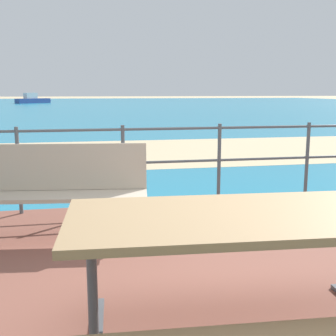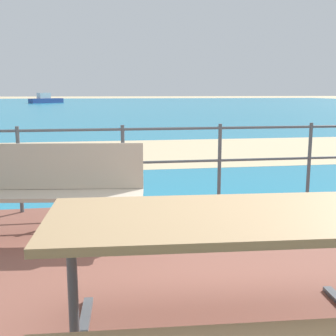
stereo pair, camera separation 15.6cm
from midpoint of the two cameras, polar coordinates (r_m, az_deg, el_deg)
ground_plane at (r=2.98m, az=8.86°, el=-18.70°), size 240.00×240.00×0.00m
patio_paving at (r=2.97m, az=8.88°, el=-18.20°), size 6.40×5.20×0.06m
sea_water at (r=42.48m, az=-9.69°, el=8.29°), size 90.00×90.00×0.01m
beach_strip at (r=10.10m, az=-5.54°, el=2.14°), size 54.01×4.86×0.01m
picnic_table at (r=2.16m, az=10.36°, el=-10.52°), size 1.98×1.54×0.80m
park_bench at (r=4.10m, az=-15.88°, el=-2.01°), size 1.72×0.61×0.89m
railing_fence at (r=5.05m, az=-0.31°, el=1.74°), size 5.94×0.04×1.00m
boat_near at (r=54.53m, az=-17.91°, el=8.82°), size 4.14×4.07×1.24m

